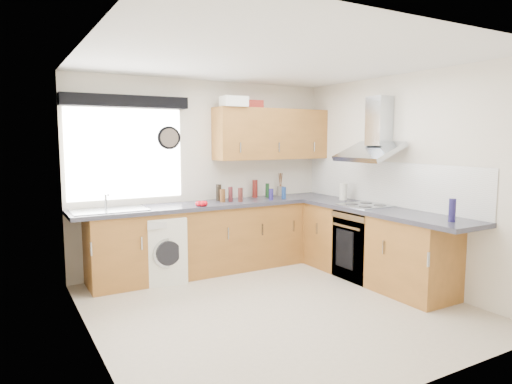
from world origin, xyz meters
TOP-DOWN VIEW (x-y plane):
  - ground_plane at (0.00, 0.00)m, footprint 3.60×3.60m
  - ceiling at (0.00, 0.00)m, footprint 3.60×3.60m
  - wall_back at (0.00, 1.80)m, footprint 3.60×0.02m
  - wall_front at (0.00, -1.80)m, footprint 3.60×0.02m
  - wall_left at (-1.80, 0.00)m, footprint 0.02×3.60m
  - wall_right at (1.80, 0.00)m, footprint 0.02×3.60m
  - window at (-1.05, 1.79)m, footprint 1.40×0.02m
  - window_blind at (-1.05, 1.70)m, footprint 1.50×0.18m
  - splashback at (1.79, 0.30)m, footprint 0.01×3.00m
  - base_cab_back at (-0.10, 1.51)m, footprint 3.00×0.58m
  - base_cab_corner at (1.50, 1.50)m, footprint 0.60×0.60m
  - base_cab_right at (1.51, 0.15)m, footprint 0.58×2.10m
  - worktop_back at (0.00, 1.50)m, footprint 3.60×0.62m
  - worktop_right at (1.50, 0.00)m, footprint 0.62×2.42m
  - sink at (-1.33, 1.50)m, footprint 0.84×0.46m
  - oven at (1.50, 0.30)m, footprint 0.56×0.58m
  - hob_plate at (1.50, 0.30)m, footprint 0.52×0.52m
  - extractor_hood at (1.60, 0.30)m, footprint 0.52×0.78m
  - upper_cabinets at (0.95, 1.62)m, footprint 1.70×0.35m
  - washing_machine at (-0.75, 1.45)m, footprint 0.63×0.61m
  - wall_clock at (-0.50, 1.76)m, footprint 0.30×0.04m
  - casserole at (0.30, 1.52)m, footprint 0.33×0.25m
  - storage_box at (0.69, 1.72)m, footprint 0.25×0.22m
  - utensil_pot at (1.15, 1.70)m, footprint 0.12×0.12m
  - kitchen_roll at (1.62, 0.86)m, footprint 0.11×0.11m
  - tomato_cluster at (-0.26, 1.30)m, footprint 0.16×0.16m
  - jar_0 at (0.77, 1.35)m, footprint 0.06×0.06m
  - jar_1 at (0.11, 1.49)m, footprint 0.07×0.07m
  - jar_2 at (0.98, 1.36)m, footprint 0.06×0.06m
  - jar_3 at (0.32, 1.39)m, footprint 0.06×0.06m
  - jar_4 at (0.72, 1.69)m, footprint 0.08×0.08m
  - jar_5 at (0.22, 1.48)m, footprint 0.06×0.06m
  - jar_6 at (0.45, 1.61)m, footprint 0.04×0.04m
  - jar_7 at (0.13, 1.65)m, footprint 0.07×0.07m
  - jar_8 at (0.88, 1.63)m, footprint 0.05×0.05m
  - bottle_0 at (1.49, -0.93)m, footprint 0.07×0.07m

SIDE VIEW (x-z plane):
  - ground_plane at x=0.00m, z-range 0.00..0.00m
  - washing_machine at x=-0.75m, z-range 0.00..0.80m
  - oven at x=1.50m, z-range 0.00..0.85m
  - base_cab_back at x=-0.10m, z-range 0.00..0.86m
  - base_cab_corner at x=1.50m, z-range 0.00..0.86m
  - base_cab_right at x=1.51m, z-range 0.00..0.86m
  - worktop_back at x=0.00m, z-range 0.86..0.91m
  - worktop_right at x=1.50m, z-range 0.86..0.91m
  - hob_plate at x=1.50m, z-range 0.91..0.92m
  - tomato_cluster at x=-0.26m, z-range 0.91..0.97m
  - sink at x=-1.33m, z-range 0.90..1.00m
  - utensil_pot at x=1.15m, z-range 0.91..1.05m
  - jar_0 at x=0.77m, z-range 0.91..1.06m
  - jar_6 at x=0.45m, z-range 0.91..1.07m
  - jar_2 at x=0.98m, z-range 0.91..1.08m
  - jar_1 at x=0.11m, z-range 0.91..1.08m
  - jar_3 at x=0.32m, z-range 0.91..1.10m
  - jar_5 at x=0.22m, z-range 0.91..1.11m
  - jar_8 at x=0.88m, z-range 0.91..1.11m
  - jar_7 at x=0.13m, z-range 0.91..1.13m
  - kitchen_roll at x=1.62m, z-range 0.91..1.14m
  - bottle_0 at x=1.49m, z-range 0.91..1.14m
  - jar_4 at x=0.72m, z-range 0.91..1.16m
  - splashback at x=1.79m, z-range 0.91..1.45m
  - wall_back at x=0.00m, z-range 0.00..2.50m
  - wall_front at x=0.00m, z-range 0.00..2.50m
  - wall_left at x=-1.80m, z-range 0.00..2.50m
  - wall_right at x=1.80m, z-range 0.00..2.50m
  - window at x=-1.05m, z-range 1.00..2.10m
  - wall_clock at x=-0.50m, z-range 1.60..1.90m
  - extractor_hood at x=1.60m, z-range 1.44..2.10m
  - upper_cabinets at x=0.95m, z-range 1.45..2.15m
  - window_blind at x=-1.05m, z-range 2.11..2.25m
  - storage_box at x=0.69m, z-range 2.15..2.26m
  - casserole at x=0.30m, z-range 2.15..2.28m
  - ceiling at x=0.00m, z-range 2.49..2.51m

